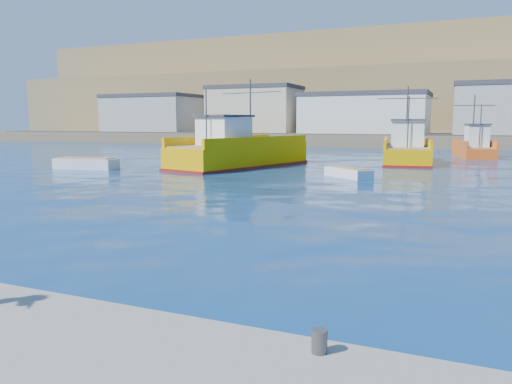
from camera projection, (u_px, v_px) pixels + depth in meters
ground at (226, 282)px, 10.54m from camera, size 260.00×260.00×0.00m
dock_bollards at (157, 313)px, 7.12m from camera, size 36.20×0.20×0.30m
far_shore at (449, 96)px, 108.80m from camera, size 200.00×81.00×24.00m
trawler_yellow_a at (238, 152)px, 37.65m from camera, size 7.29×13.12×6.66m
trawler_yellow_b at (406, 151)px, 41.09m from camera, size 5.05×10.71×6.39m
boat_orange at (474, 147)px, 47.57m from camera, size 4.09×7.57×5.93m
skiff_left at (86, 164)px, 35.98m from camera, size 4.71×2.20×0.99m
skiff_mid at (348, 174)px, 30.39m from camera, size 3.37×3.15×0.74m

